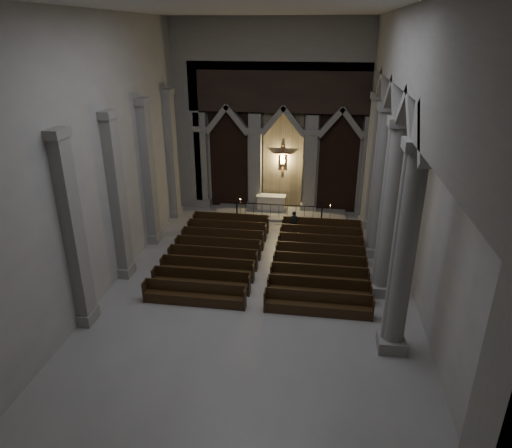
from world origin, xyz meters
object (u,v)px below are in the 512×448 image
at_px(altar, 271,202).
at_px(altar_rail, 279,209).
at_px(candle_stand_left, 240,213).
at_px(candle_stand_right, 329,219).
at_px(worshipper, 294,223).
at_px(pews, 267,259).

relative_size(altar, altar_rail, 0.35).
relative_size(altar_rail, candle_stand_left, 4.06).
xyz_separation_m(candle_stand_right, worshipper, (-2.11, -1.74, 0.34)).
xyz_separation_m(candle_stand_right, pews, (-3.21, -5.93, -0.02)).
bearing_deg(worshipper, pews, -105.22).
distance_m(candle_stand_left, candle_stand_right, 5.67).
relative_size(candle_stand_left, candle_stand_right, 1.06).
relative_size(candle_stand_left, worshipper, 0.99).
bearing_deg(pews, worshipper, 75.37).
height_order(altar_rail, worshipper, worshipper).
relative_size(pews, worshipper, 7.28).
xyz_separation_m(altar, candle_stand_left, (-1.80, -1.58, -0.27)).
relative_size(altar_rail, pews, 0.55).
distance_m(altar_rail, pews, 6.17).
bearing_deg(candle_stand_right, altar, 156.73).
bearing_deg(altar, altar_rail, -65.24).
height_order(candle_stand_right, worshipper, worshipper).
bearing_deg(worshipper, altar_rail, 118.60).
height_order(candle_stand_right, pews, candle_stand_right).
bearing_deg(candle_stand_left, pews, -67.74).
relative_size(candle_stand_right, worshipper, 0.94).
bearing_deg(altar_rail, candle_stand_left, -176.69).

